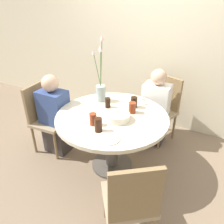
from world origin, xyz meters
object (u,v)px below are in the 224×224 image
drink_glass_4 (93,119)px  person_guest (55,118)px  drink_glass_3 (132,108)px  person_woman (155,110)px  chair_far_back (131,200)px  chair_left_flank (45,115)px  chair_near_front (163,106)px  drink_glass_1 (134,102)px  flower_vase (101,86)px  side_plate (109,138)px  drink_glass_2 (108,103)px  birthday_cake (118,117)px  drink_glass_0 (98,125)px

drink_glass_4 → person_guest: size_ratio=0.12×
drink_glass_3 → person_woman: bearing=80.2°
chair_far_back → person_guest: size_ratio=0.85×
chair_left_flank → drink_glass_3: 1.16m
chair_near_front → chair_far_back: size_ratio=1.00×
chair_near_front → chair_left_flank: (-1.26, -0.95, 0.00)m
chair_near_front → drink_glass_3: (-0.15, -0.73, 0.27)m
chair_far_back → drink_glass_3: size_ratio=7.32×
drink_glass_1 → drink_glass_4: (-0.21, -0.54, -0.00)m
flower_vase → side_plate: 0.83m
chair_far_back → drink_glass_2: 1.16m
side_plate → drink_glass_3: (-0.01, 0.55, 0.06)m
chair_left_flank → drink_glass_1: 1.16m
chair_near_front → drink_glass_1: bearing=-87.7°
chair_near_front → drink_glass_4: chair_near_front is taller
birthday_cake → drink_glass_4: drink_glass_4 is taller
chair_left_flank → side_plate: 1.18m
drink_glass_0 → drink_glass_1: size_ratio=1.12×
drink_glass_2 → person_guest: person_guest is taller
chair_far_back → birthday_cake: (-0.46, 0.70, 0.24)m
birthday_cake → drink_glass_1: size_ratio=1.96×
chair_far_back → drink_glass_2: (-0.69, 0.90, 0.27)m
side_plate → person_woman: person_woman is taller
birthday_cake → drink_glass_1: drink_glass_1 is taller
side_plate → drink_glass_0: 0.17m
side_plate → drink_glass_1: 0.69m
chair_near_front → chair_far_back: same height
drink_glass_0 → person_woman: (0.24, 1.06, -0.28)m
drink_glass_0 → drink_glass_1: (0.10, 0.62, -0.01)m
chair_near_front → drink_glass_1: (-0.19, -0.59, 0.27)m
drink_glass_4 → drink_glass_1: bearing=68.9°
drink_glass_2 → drink_glass_4: (0.05, -0.40, 0.00)m
chair_left_flank → drink_glass_1: bearing=-75.7°
chair_near_front → side_plate: (-0.15, -1.28, 0.21)m
drink_glass_0 → drink_glass_2: size_ratio=1.19×
drink_glass_2 → drink_glass_3: 0.30m
chair_near_front → drink_glass_0: chair_near_front is taller
chair_left_flank → drink_glass_3: chair_left_flank is taller
drink_glass_3 → person_guest: person_guest is taller
drink_glass_0 → side_plate: bearing=-23.2°
drink_glass_1 → person_woman: (0.13, 0.44, -0.28)m
chair_near_front → drink_glass_2: (-0.45, -0.74, 0.27)m
person_guest → chair_far_back: bearing=-27.4°
flower_vase → drink_glass_2: flower_vase is taller
drink_glass_4 → person_woman: bearing=70.8°
chair_left_flank → flower_vase: bearing=-66.4°
drink_glass_0 → drink_glass_4: 0.13m
drink_glass_3 → drink_glass_4: bearing=-120.8°
flower_vase → person_guest: flower_vase is taller
chair_far_back → person_guest: 1.51m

